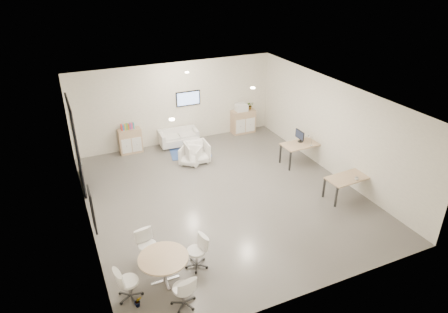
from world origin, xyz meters
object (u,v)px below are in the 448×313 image
at_px(desk_front, 348,179).
at_px(loveseat, 179,138).
at_px(sideboard_right, 243,121).
at_px(armchair_right, 197,151).
at_px(sideboard_left, 130,141).
at_px(armchair_left, 191,155).
at_px(desk_rear, 302,145).
at_px(round_table, 164,260).

bearing_deg(desk_front, loveseat, 117.59).
xyz_separation_m(sideboard_right, loveseat, (-2.90, -0.11, -0.19)).
bearing_deg(armchair_right, loveseat, 98.18).
xyz_separation_m(sideboard_left, armchair_left, (1.75, -1.84, -0.11)).
distance_m(armchair_right, desk_rear, 3.78).
bearing_deg(sideboard_left, round_table, -96.36).
distance_m(desk_rear, desk_front, 2.51).
xyz_separation_m(desk_rear, desk_front, (-0.04, -2.51, -0.06)).
height_order(sideboard_right, armchair_left, sideboard_right).
distance_m(sideboard_left, armchair_left, 2.54).
bearing_deg(armchair_right, armchair_left, -161.97).
relative_size(armchair_left, desk_front, 0.50).
bearing_deg(desk_rear, sideboard_left, 146.10).
bearing_deg(armchair_left, armchair_right, 54.86).
height_order(loveseat, desk_rear, desk_rear).
distance_m(loveseat, desk_rear, 4.84).
xyz_separation_m(armchair_left, desk_rear, (3.66, -1.57, 0.34)).
xyz_separation_m(sideboard_left, desk_front, (5.37, -5.92, 0.17)).
height_order(sideboard_right, armchair_right, sideboard_right).
relative_size(sideboard_left, armchair_right, 1.15).
bearing_deg(sideboard_right, loveseat, -177.73).
bearing_deg(round_table, armchair_left, 64.18).
bearing_deg(loveseat, armchair_right, -81.57).
relative_size(sideboard_left, armchair_left, 1.33).
relative_size(sideboard_right, armchair_left, 1.38).
bearing_deg(desk_front, armchair_left, 127.93).
distance_m(armchair_left, desk_rear, 4.00).
bearing_deg(desk_rear, loveseat, 135.64).
bearing_deg(loveseat, armchair_left, -90.59).
distance_m(armchair_left, armchair_right, 0.28).
relative_size(loveseat, desk_rear, 1.01).
height_order(desk_rear, round_table, desk_rear).
xyz_separation_m(armchair_right, round_table, (-2.80, -5.32, 0.20)).
bearing_deg(desk_front, sideboard_right, 92.27).
bearing_deg(sideboard_left, loveseat, -4.15).
relative_size(sideboard_right, desk_front, 0.70).
height_order(armchair_left, armchair_right, armchair_right).
distance_m(sideboard_left, desk_front, 7.99).
height_order(armchair_right, round_table, armchair_right).
distance_m(sideboard_left, loveseat, 1.87).
relative_size(sideboard_left, loveseat, 0.62).
xyz_separation_m(armchair_right, desk_front, (3.35, -4.15, 0.23)).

